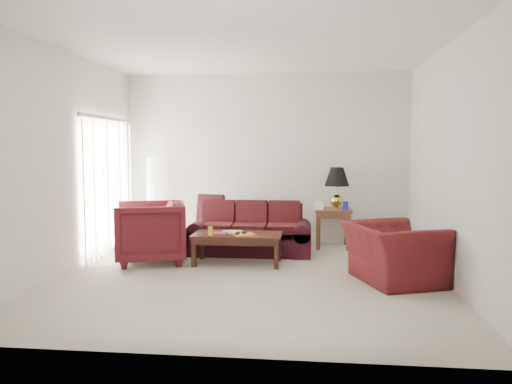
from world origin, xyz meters
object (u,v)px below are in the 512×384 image
coffee_table (238,249)px  armchair_right (393,253)px  end_table (333,228)px  armchair_left (150,232)px  sofa (250,229)px  floor_lamp (153,200)px

coffee_table → armchair_right: bearing=-16.0°
end_table → armchair_left: 3.09m
armchair_right → coffee_table: armchair_right is taller
sofa → armchair_left: bearing=-153.5°
armchair_right → coffee_table: (-2.09, 0.78, -0.14)m
floor_lamp → coffee_table: bearing=-39.6°
sofa → floor_lamp: (-1.81, 0.69, 0.38)m
sofa → end_table: size_ratio=2.92×
armchair_right → floor_lamp: bearing=39.7°
sofa → end_table: bearing=24.3°
sofa → coffee_table: (-0.10, -0.72, -0.17)m
armchair_left → armchair_right: armchair_left is taller
floor_lamp → armchair_right: size_ratio=1.38×
armchair_right → end_table: bearing=-3.5°
sofa → armchair_right: bearing=-39.1°
floor_lamp → armchair_left: size_ratio=1.55×
armchair_right → sofa: bearing=32.7°
floor_lamp → armchair_left: bearing=-74.2°
sofa → floor_lamp: 1.98m
armchair_left → coffee_table: armchair_left is taller
armchair_right → coffee_table: bearing=49.3°
armchair_left → floor_lamp: bearing=178.4°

